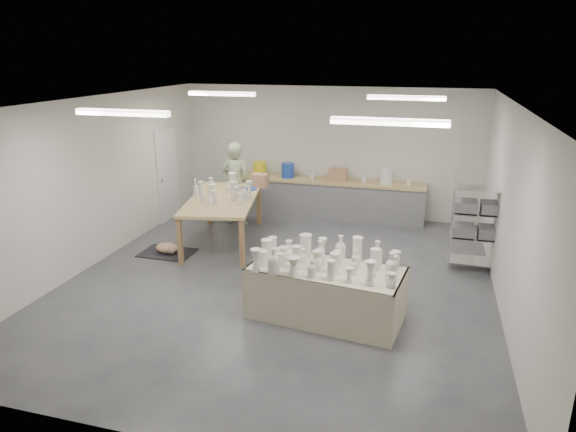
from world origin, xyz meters
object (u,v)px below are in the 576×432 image
(work_table, at_px, (227,197))
(red_stool, at_px, (241,209))
(drying_table, at_px, (325,289))
(potter, at_px, (236,184))

(work_table, xyz_separation_m, red_stool, (-0.23, 1.37, -0.69))
(drying_table, bearing_deg, red_stool, 132.69)
(drying_table, height_order, potter, potter)
(potter, height_order, red_stool, potter)
(work_table, relative_size, potter, 1.47)
(drying_table, distance_m, potter, 4.66)
(drying_table, relative_size, potter, 1.24)
(red_stool, bearing_deg, work_table, -80.52)
(drying_table, xyz_separation_m, potter, (-2.80, 3.70, 0.50))
(drying_table, bearing_deg, work_table, 142.20)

